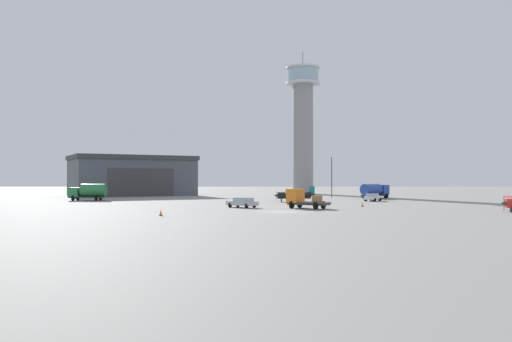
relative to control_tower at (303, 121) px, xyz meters
The scene contains 12 objects.
ground_plane 78.28m from the control_tower, 98.18° to the right, with size 400.00×400.00×0.00m, color gray.
control_tower is the anchor object (origin of this frame).
hangar 46.90m from the control_tower, 161.25° to the right, with size 32.22×27.55×9.33m.
airplane_black 52.69m from the control_tower, 98.01° to the right, with size 7.18×9.13×2.70m.
truck_flatbed_orange 70.91m from the control_tower, 96.40° to the right, with size 5.85×5.20×2.59m.
truck_fuel_tanker_blue 40.09m from the control_tower, 73.05° to the right, with size 6.54×5.79×2.94m.
truck_fuel_tanker_green 63.71m from the control_tower, 135.52° to the right, with size 6.61×3.54×3.04m.
car_silver 70.57m from the control_tower, 103.29° to the right, with size 4.56×4.25×1.37m.
car_white 50.58m from the control_tower, 81.29° to the right, with size 3.73×4.36×1.37m.
light_post_east 32.50m from the control_tower, 84.50° to the right, with size 0.44×0.44×8.86m.
traffic_cone_near_left 87.11m from the control_tower, 106.58° to the right, with size 0.36×0.36×0.69m.
traffic_cone_near_right 66.54m from the control_tower, 88.76° to the right, with size 0.36×0.36×0.72m.
Camera 1 is at (-4.36, -61.38, 3.93)m, focal length 36.04 mm.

